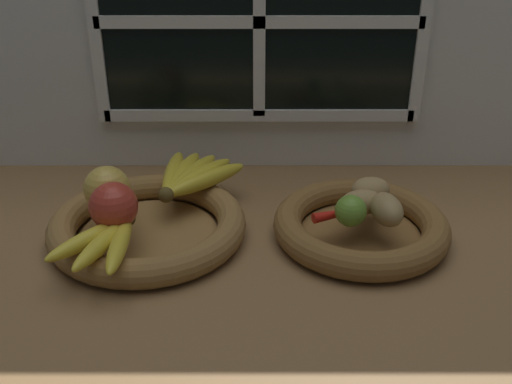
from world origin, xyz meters
The scene contains 13 objects.
ground_plane centered at (0.00, 0.00, -1.50)cm, with size 140.00×90.00×3.00cm, color olive.
back_wall centered at (0.00, 29.77, 27.88)cm, with size 140.00×4.60×55.00cm.
fruit_bowl_left centered at (-19.28, -1.32, 2.27)cm, with size 33.94×33.94×4.89cm.
fruit_bowl_right centered at (17.41, -1.32, 2.28)cm, with size 30.20×30.20×4.89cm.
apple_red_front centered at (-23.46, -6.12, 8.83)cm, with size 7.88×7.88×7.88cm, color #B73828.
apple_golden_left centered at (-25.87, -0.13, 8.82)cm, with size 7.86×7.86×7.86cm, color gold.
banana_bunch_front centered at (-23.78, -12.52, 6.24)cm, with size 12.47×16.90×2.69cm.
banana_bunch_back centered at (-12.92, 10.01, 6.45)cm, with size 15.83×19.44×3.11cm.
potato_large centered at (17.41, -1.32, 6.99)cm, with size 7.55×4.55×4.18cm, color #A38451.
potato_back centered at (19.47, 3.20, 7.04)cm, with size 6.76×5.43×4.29cm, color #A38451.
potato_small centered at (20.70, -4.61, 7.41)cm, with size 7.86×4.85×5.03cm, color #A38451.
lime_near centered at (14.76, -5.31, 7.51)cm, with size 5.24×5.24×5.24cm, color #6B9E33.
chili_pepper centered at (15.42, -2.32, 5.79)cm, with size 1.80×1.80×14.09cm, color red.
Camera 1 is at (-0.63, -89.89, 54.68)cm, focal length 41.89 mm.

